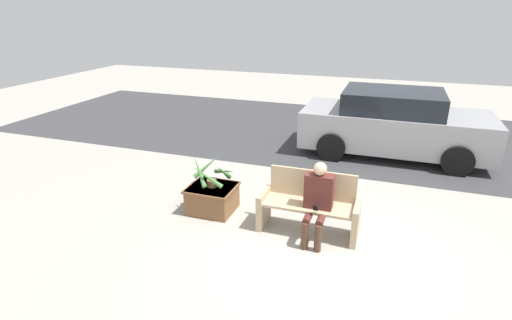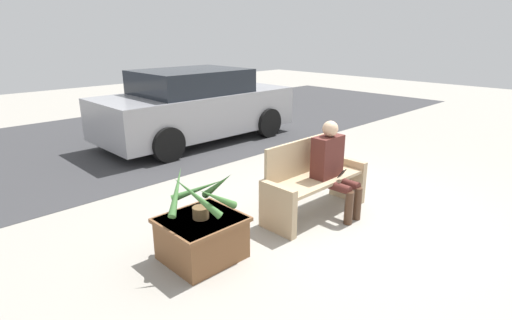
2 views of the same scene
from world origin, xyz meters
TOP-DOWN VIEW (x-y plane):
  - ground_plane at (0.00, 0.00)m, footprint 30.00×30.00m
  - road_surface at (0.00, 5.66)m, footprint 20.00×6.00m
  - bench at (-0.25, 0.34)m, footprint 1.54×0.53m
  - person_seated at (-0.10, 0.16)m, footprint 0.42×0.59m
  - planter_box at (-1.95, 0.44)m, footprint 0.79×0.72m
  - potted_plant at (-1.93, 0.44)m, footprint 0.78×0.76m
  - parked_car at (0.86, 4.39)m, footprint 4.20×1.98m

SIDE VIEW (x-z plane):
  - ground_plane at x=0.00m, z-range 0.00..0.00m
  - road_surface at x=0.00m, z-range 0.00..0.01m
  - planter_box at x=-1.95m, z-range 0.02..0.48m
  - bench at x=-0.25m, z-range -0.04..0.91m
  - person_seated at x=-0.10m, z-range 0.07..1.29m
  - potted_plant at x=-1.93m, z-range 0.43..0.97m
  - parked_car at x=0.86m, z-range -0.01..1.51m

